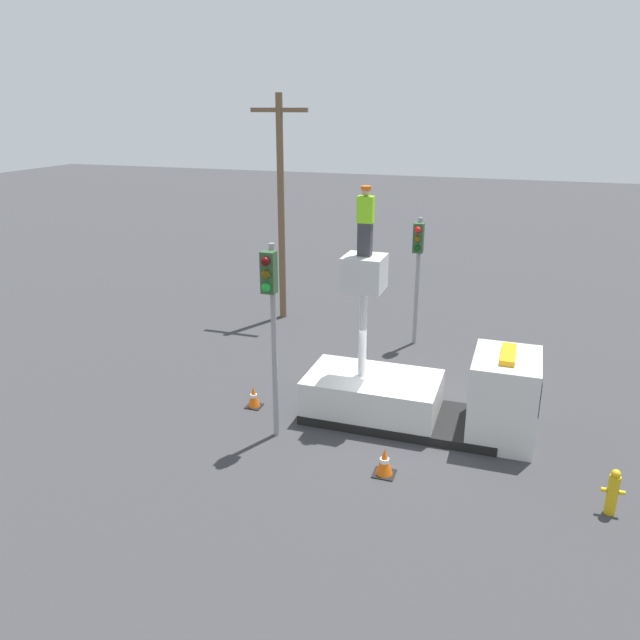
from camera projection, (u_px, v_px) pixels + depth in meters
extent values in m
plane|color=#38383A|center=(401.00, 420.00, 16.91)|extent=(120.00, 120.00, 0.00)
cube|color=black|center=(401.00, 416.00, 16.87)|extent=(5.18, 2.23, 0.24)
cube|color=silver|center=(372.00, 396.00, 16.96)|extent=(3.56, 2.17, 1.18)
cube|color=silver|center=(504.00, 397.00, 15.76)|extent=(1.63, 2.17, 2.20)
cube|color=black|center=(540.00, 386.00, 15.37)|extent=(0.03, 1.84, 0.88)
cube|color=orange|center=(508.00, 354.00, 15.38)|extent=(0.36, 1.30, 0.14)
cylinder|color=silver|center=(363.00, 332.00, 16.45)|extent=(0.22, 0.22, 2.50)
cube|color=silver|center=(364.00, 273.00, 15.92)|extent=(1.03, 1.03, 0.90)
cube|color=#38383D|center=(365.00, 239.00, 15.64)|extent=(0.34, 0.26, 0.84)
cube|color=#8CEA1E|center=(366.00, 210.00, 15.39)|extent=(0.40, 0.26, 0.66)
sphere|color=tan|center=(366.00, 191.00, 15.24)|extent=(0.23, 0.23, 0.23)
cylinder|color=orange|center=(366.00, 188.00, 15.22)|extent=(0.26, 0.26, 0.09)
cylinder|color=gray|center=(274.00, 344.00, 15.36)|extent=(0.14, 0.14, 5.05)
cube|color=#2D512D|center=(269.00, 272.00, 14.56)|extent=(0.34, 0.28, 1.00)
sphere|color=#490707|center=(265.00, 261.00, 14.29)|extent=(0.22, 0.22, 0.22)
sphere|color=#503C07|center=(266.00, 274.00, 14.39)|extent=(0.22, 0.22, 0.22)
sphere|color=green|center=(266.00, 287.00, 14.49)|extent=(0.22, 0.22, 0.22)
cylinder|color=gray|center=(417.00, 282.00, 21.64)|extent=(0.14, 0.14, 4.51)
cube|color=#2D512D|center=(418.00, 238.00, 20.92)|extent=(0.34, 0.28, 1.00)
sphere|color=red|center=(418.00, 230.00, 20.65)|extent=(0.22, 0.22, 0.22)
sphere|color=#503C07|center=(417.00, 239.00, 20.76)|extent=(0.22, 0.22, 0.22)
sphere|color=#083710|center=(417.00, 248.00, 20.86)|extent=(0.22, 0.22, 0.22)
cylinder|color=gold|center=(612.00, 495.00, 12.94)|extent=(0.23, 0.23, 0.89)
sphere|color=gold|center=(616.00, 474.00, 12.78)|extent=(0.19, 0.19, 0.19)
cylinder|color=gold|center=(604.00, 490.00, 12.97)|extent=(0.12, 0.09, 0.09)
cylinder|color=gold|center=(622.00, 493.00, 12.86)|extent=(0.12, 0.09, 0.09)
cube|color=black|center=(254.00, 406.00, 17.66)|extent=(0.42, 0.42, 0.03)
cone|color=orange|center=(254.00, 397.00, 17.57)|extent=(0.35, 0.35, 0.63)
cylinder|color=white|center=(254.00, 396.00, 17.56)|extent=(0.18, 0.18, 0.09)
cube|color=black|center=(384.00, 474.00, 14.45)|extent=(0.50, 0.50, 0.03)
cone|color=orange|center=(384.00, 462.00, 14.34)|extent=(0.42, 0.42, 0.67)
cylinder|color=white|center=(385.00, 460.00, 14.33)|extent=(0.22, 0.22, 0.09)
cylinder|color=brown|center=(281.00, 211.00, 23.75)|extent=(0.26, 0.26, 8.51)
cube|color=brown|center=(279.00, 110.00, 22.55)|extent=(2.20, 0.16, 0.16)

